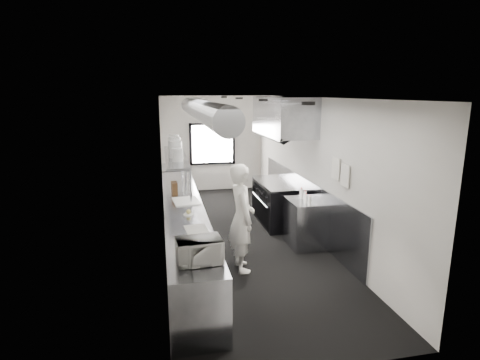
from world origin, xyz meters
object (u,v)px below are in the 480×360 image
prep_counter (184,228)px  squeeze_bottle_c (305,196)px  cutting_board (186,201)px  exhaust_hood (283,116)px  far_work_table (175,183)px  plate_stack_c (174,146)px  squeeze_bottle_b (306,199)px  plate_stack_b (175,149)px  deli_tub_b (184,244)px  squeeze_bottle_d (301,194)px  line_cook (242,218)px  plate_stack_a (177,155)px  bottle_station (305,223)px  squeeze_bottle_e (301,193)px  pass_shelf (176,157)px  squeeze_bottle_a (310,201)px  small_plate (189,215)px  knife_block (174,188)px  deli_tub_a (182,251)px  microwave (199,251)px  plate_stack_d (174,143)px  range (278,202)px

prep_counter → squeeze_bottle_c: squeeze_bottle_c is taller
cutting_board → exhaust_hood: bearing=24.9°
far_work_table → plate_stack_c: size_ratio=3.18×
squeeze_bottle_b → plate_stack_b: bearing=145.4°
deli_tub_b → squeeze_bottle_d: squeeze_bottle_d is taller
line_cook → squeeze_bottle_c: bearing=-64.2°
plate_stack_a → plate_stack_b: bearing=92.7°
bottle_station → squeeze_bottle_e: size_ratio=5.44×
squeeze_bottle_b → squeeze_bottle_c: bearing=75.1°
pass_shelf → squeeze_bottle_c: bearing=-36.4°
exhaust_hood → squeeze_bottle_a: size_ratio=12.49×
line_cook → squeeze_bottle_d: 1.64m
bottle_station → squeeze_bottle_c: 0.54m
line_cook → deli_tub_b: size_ratio=13.65×
plate_stack_b → small_plate: bearing=-86.4°
bottle_station → squeeze_bottle_d: size_ratio=4.62×
prep_counter → squeeze_bottle_a: squeeze_bottle_a is taller
knife_block → squeeze_bottle_a: (2.36, -1.29, -0.04)m
prep_counter → plate_stack_c: plate_stack_c is taller
plate_stack_c → squeeze_bottle_e: (2.35, -1.51, -0.78)m
deli_tub_a → plate_stack_b: 3.53m
knife_block → squeeze_bottle_a: 2.69m
small_plate → squeeze_bottle_c: squeeze_bottle_c is taller
squeeze_bottle_a → small_plate: bearing=-177.0°
bottle_station → plate_stack_b: size_ratio=2.61×
far_work_table → deli_tub_a: (-0.15, -5.93, 0.50)m
line_cook → microwave: size_ratio=3.61×
pass_shelf → deli_tub_b: bearing=-91.2°
small_plate → knife_block: knife_block is taller
far_work_table → plate_stack_b: (-0.06, -2.50, 1.29)m
plate_stack_a → plate_stack_d: size_ratio=0.67×
cutting_board → squeeze_bottle_c: 2.24m
bottle_station → squeeze_bottle_b: squeeze_bottle_b is taller
bottle_station → squeeze_bottle_e: (-0.01, 0.26, 0.53)m
squeeze_bottle_e → small_plate: bearing=-162.7°
far_work_table → knife_block: bearing=-92.4°
plate_stack_d → small_plate: bearing=-87.6°
squeeze_bottle_d → deli_tub_a: bearing=-137.8°
cutting_board → squeeze_bottle_a: size_ratio=3.41×
plate_stack_a → squeeze_bottle_d: bearing=-18.9°
range → squeeze_bottle_e: 1.26m
deli_tub_b → squeeze_bottle_e: 3.17m
small_plate → plate_stack_b: (-0.11, 1.84, 0.83)m
knife_block → squeeze_bottle_d: knife_block is taller
cutting_board → knife_block: (-0.19, 0.58, 0.12)m
plate_stack_b → squeeze_bottle_c: (2.33, -1.41, -0.75)m
deli_tub_b → knife_block: knife_block is taller
knife_block → prep_counter: bearing=-86.2°
plate_stack_d → prep_counter: bearing=-88.3°
prep_counter → microwave: (0.04, -2.50, 0.60)m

